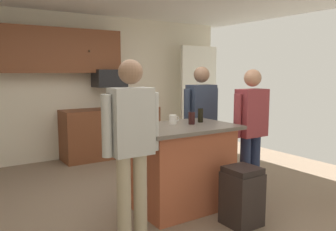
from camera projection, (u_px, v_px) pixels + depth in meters
name	position (u px, v px, depth m)	size (l,w,h in m)	color
floor	(150.00, 206.00, 4.01)	(7.04, 7.04, 0.00)	#7F6B56
back_wall	(72.00, 87.00, 6.17)	(6.40, 0.10, 2.60)	beige
french_door_window_panel	(199.00, 94.00, 7.27)	(0.90, 0.06, 2.00)	white
cabinet_run_upper	(51.00, 50.00, 5.71)	(2.40, 0.38, 0.75)	brown
cabinet_run_lower	(111.00, 132.00, 6.34)	(1.80, 0.63, 0.90)	brown
microwave_over_range	(109.00, 78.00, 6.23)	(0.56, 0.40, 0.32)	black
kitchen_island	(182.00, 166.00, 3.93)	(1.19, 0.85, 0.97)	#AD5638
person_elder_center	(251.00, 125.00, 4.22)	(0.57, 0.22, 1.60)	#232D4C
person_guest_right	(201.00, 118.00, 4.68)	(0.57, 0.22, 1.64)	tan
person_guest_left	(131.00, 138.00, 3.11)	(0.57, 0.22, 1.69)	tan
glass_dark_ale	(200.00, 115.00, 4.10)	(0.06, 0.06, 0.17)	black
mug_ceramic_white	(173.00, 120.00, 3.95)	(0.13, 0.09, 0.11)	white
tumbler_amber	(192.00, 118.00, 3.95)	(0.08, 0.08, 0.14)	black
trash_bin	(242.00, 196.00, 3.50)	(0.34, 0.34, 0.61)	black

